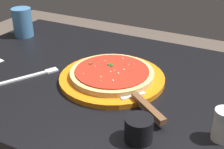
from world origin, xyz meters
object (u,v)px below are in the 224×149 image
(serving_plate, at_px, (112,78))
(fork, at_px, (32,76))
(cup_small_sauce, at_px, (139,129))
(parmesan_shaker, at_px, (223,125))
(cup_tall_drink, at_px, (23,22))
(pizza_server, at_px, (139,100))
(pizza, at_px, (112,73))

(serving_plate, distance_m, fork, 0.24)
(cup_small_sauce, height_order, parmesan_shaker, parmesan_shaker)
(cup_small_sauce, bearing_deg, parmesan_shaker, 27.87)
(serving_plate, distance_m, cup_tall_drink, 0.51)
(pizza_server, xyz_separation_m, parmesan_shaker, (0.21, -0.03, 0.02))
(serving_plate, relative_size, pizza, 1.26)
(pizza_server, bearing_deg, serving_plate, 143.69)
(parmesan_shaker, bearing_deg, cup_tall_drink, 160.39)
(cup_tall_drink, xyz_separation_m, fork, (0.25, -0.25, -0.05))
(pizza_server, relative_size, cup_small_sauce, 3.27)
(cup_small_sauce, bearing_deg, pizza_server, 112.10)
(serving_plate, height_order, fork, serving_plate)
(serving_plate, xyz_separation_m, parmesan_shaker, (0.33, -0.12, 0.03))
(pizza_server, xyz_separation_m, cup_tall_drink, (-0.61, 0.26, 0.04))
(cup_tall_drink, xyz_separation_m, parmesan_shaker, (0.81, -0.29, -0.02))
(pizza_server, distance_m, parmesan_shaker, 0.21)
(fork, xyz_separation_m, parmesan_shaker, (0.56, -0.04, 0.04))
(fork, bearing_deg, serving_plate, 21.08)
(pizza, xyz_separation_m, cup_tall_drink, (-0.48, 0.17, 0.03))
(pizza, relative_size, pizza_server, 1.20)
(pizza, relative_size, fork, 1.44)
(pizza_server, height_order, fork, pizza_server)
(pizza, bearing_deg, serving_plate, -36.69)
(cup_tall_drink, bearing_deg, pizza, -19.01)
(parmesan_shaker, bearing_deg, pizza_server, 171.20)
(serving_plate, bearing_deg, cup_small_sauce, -50.42)
(fork, height_order, parmesan_shaker, parmesan_shaker)
(cup_small_sauce, bearing_deg, serving_plate, 129.58)
(cup_tall_drink, height_order, cup_small_sauce, cup_tall_drink)
(pizza, bearing_deg, fork, -158.92)
(pizza_server, relative_size, fork, 1.20)
(pizza, xyz_separation_m, fork, (-0.23, -0.09, -0.02))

